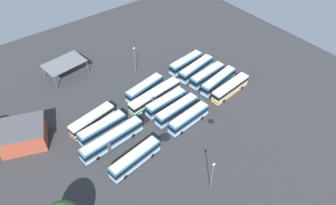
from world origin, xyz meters
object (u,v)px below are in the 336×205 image
at_px(depot_building, 23,135).
at_px(bus_row2_slot1, 218,81).
at_px(bus_row2_slot2, 207,76).
at_px(bus_row1_slot0, 189,119).
at_px(bus_row2_slot3, 196,69).
at_px(lamp_post_near_entrance, 212,175).
at_px(bus_row0_slot3, 103,128).
at_px(bus_row2_slot0, 230,88).
at_px(bus_row1_slot1, 177,110).
at_px(bus_row1_slot2, 166,103).
at_px(bus_row1_slot4, 145,89).
at_px(bus_row2_slot4, 186,63).
at_px(bus_row0_slot2, 112,140).
at_px(maintenance_shelter, 64,63).
at_px(lamp_post_mid_lot, 135,59).
at_px(bus_row1_slot3, 155,96).
at_px(bus_row0_slot4, 92,120).
at_px(bus_row0_slot0, 135,159).

bearing_deg(depot_building, bus_row2_slot1, -14.25).
bearing_deg(bus_row2_slot2, bus_row1_slot0, -147.32).
xyz_separation_m(bus_row2_slot3, lamp_post_near_entrance, (-22.34, -29.75, 2.52)).
distance_m(bus_row0_slot3, bus_row2_slot2, 32.53).
distance_m(bus_row2_slot0, depot_building, 51.55).
height_order(bus_row0_slot3, bus_row1_slot0, same).
distance_m(bus_row1_slot1, lamp_post_near_entrance, 21.52).
bearing_deg(lamp_post_near_entrance, bus_row2_slot1, 43.05).
bearing_deg(bus_row1_slot2, bus_row1_slot4, 97.91).
bearing_deg(bus_row2_slot4, bus_row0_slot2, -159.07).
bearing_deg(bus_row1_slot4, maintenance_shelter, 122.69).
height_order(bus_row0_slot3, lamp_post_mid_lot, lamp_post_mid_lot).
relative_size(maintenance_shelter, lamp_post_mid_lot, 1.44).
relative_size(bus_row2_slot0, bus_row2_slot3, 1.00).
distance_m(bus_row1_slot1, bus_row1_slot4, 11.58).
relative_size(bus_row1_slot1, bus_row1_slot3, 0.79).
bearing_deg(bus_row0_slot3, bus_row1_slot1, -18.47).
xyz_separation_m(bus_row2_slot2, depot_building, (-47.77, 8.62, 0.71)).
distance_m(bus_row0_slot4, bus_row1_slot4, 16.50).
bearing_deg(bus_row2_slot4, maintenance_shelter, 147.79).
bearing_deg(bus_row2_slot4, bus_row0_slot3, -166.12).
distance_m(bus_row0_slot3, bus_row2_slot4, 32.52).
relative_size(bus_row0_slot2, bus_row2_slot2, 1.34).
bearing_deg(bus_row1_slot0, bus_row0_slot0, -172.71).
distance_m(bus_row2_slot0, bus_row2_slot3, 11.92).
bearing_deg(bus_row2_slot3, bus_row1_slot3, -172.09).
distance_m(bus_row0_slot3, bus_row1_slot2, 16.94).
distance_m(bus_row0_slot4, bus_row1_slot3, 16.82).
bearing_deg(bus_row0_slot2, bus_row1_slot0, -17.00).
distance_m(bus_row1_slot0, depot_building, 37.64).
relative_size(bus_row1_slot3, depot_building, 1.26).
bearing_deg(bus_row1_slot4, bus_row2_slot2, -19.33).
height_order(bus_row0_slot0, maintenance_shelter, maintenance_shelter).
height_order(bus_row1_slot2, depot_building, depot_building).
bearing_deg(bus_row2_slot4, depot_building, 179.22).
xyz_separation_m(bus_row1_slot1, bus_row2_slot4, (14.29, 13.57, -0.00)).
xyz_separation_m(bus_row0_slot3, bus_row1_slot4, (15.74, 5.71, -0.00)).
distance_m(bus_row0_slot2, bus_row2_slot1, 33.19).
bearing_deg(lamp_post_mid_lot, bus_row0_slot3, -141.11).
bearing_deg(bus_row0_slot3, bus_row0_slot2, -89.42).
relative_size(bus_row1_slot2, bus_row1_slot3, 0.73).
distance_m(bus_row2_slot2, maintenance_shelter, 39.72).
distance_m(bus_row0_slot0, bus_row0_slot3, 11.85).
distance_m(bus_row2_slot1, lamp_post_mid_lot, 24.05).
distance_m(bus_row0_slot2, bus_row1_slot3, 17.09).
height_order(bus_row0_slot0, lamp_post_mid_lot, lamp_post_mid_lot).
relative_size(bus_row1_slot2, bus_row2_slot2, 0.99).
distance_m(bus_row0_slot2, bus_row2_slot4, 33.75).
bearing_deg(bus_row0_slot4, bus_row2_slot0, -18.72).
bearing_deg(bus_row0_slot3, bus_row2_slot1, -6.66).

